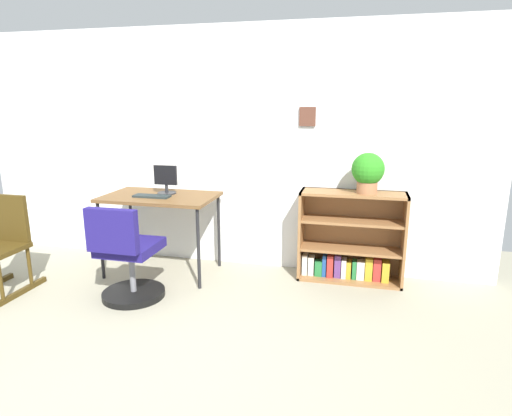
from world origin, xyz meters
TOP-DOWN VIEW (x-y plane):
  - ground_plane at (0.00, 0.00)m, footprint 6.24×6.24m
  - wall_back at (0.00, 2.15)m, footprint 5.20×0.12m
  - desk at (-0.45, 1.69)m, footprint 1.03×0.63m
  - monitor at (-0.42, 1.77)m, footprint 0.22×0.18m
  - keyboard at (-0.48, 1.60)m, footprint 0.34×0.12m
  - office_chair at (-0.45, 1.06)m, footprint 0.52×0.55m
  - rocking_chair at (-1.60, 0.98)m, footprint 0.42×0.64m
  - bookshelf_low at (1.30, 1.95)m, footprint 0.93×0.30m
  - potted_plant_on_shelf at (1.42, 1.90)m, footprint 0.28×0.28m

SIDE VIEW (x-z plane):
  - ground_plane at x=0.00m, z-range 0.00..0.00m
  - office_chair at x=-0.45m, z-range -0.06..0.76m
  - bookshelf_low at x=1.30m, z-range -0.06..0.77m
  - rocking_chair at x=-1.60m, z-range 0.01..0.84m
  - desk at x=-0.45m, z-range 0.32..1.08m
  - keyboard at x=-0.48m, z-range 0.76..0.78m
  - monitor at x=-0.42m, z-range 0.75..1.02m
  - potted_plant_on_shelf at x=1.42m, z-range 0.84..1.20m
  - wall_back at x=0.00m, z-range 0.00..2.30m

